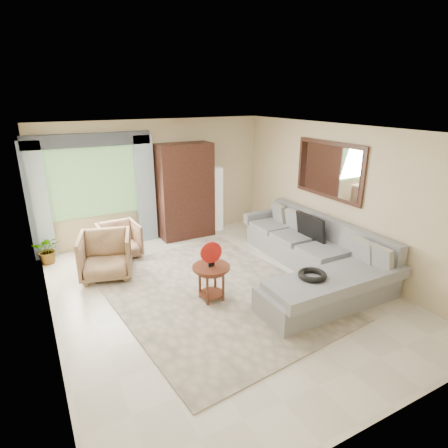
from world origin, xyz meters
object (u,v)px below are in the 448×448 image
armchair_left (106,255)px  armchair_right (119,241)px  sectional_sofa (313,260)px  floor_lamp (216,199)px  tv_screen (310,227)px  coffee_table (211,282)px  potted_plant (48,249)px  armoire (185,191)px

armchair_left → armchair_right: (0.41, 0.74, -0.05)m
sectional_sofa → floor_lamp: bearing=98.3°
armchair_right → tv_screen: bearing=-35.2°
coffee_table → armchair_right: (-0.86, 2.36, 0.04)m
tv_screen → coffee_table: size_ratio=1.26×
coffee_table → potted_plant: (-2.14, 2.72, -0.03)m
coffee_table → armoire: (0.78, 2.84, 0.74)m
armoire → sectional_sofa: bearing=-66.9°
tv_screen → armoire: size_ratio=0.35×
armchair_right → armoire: 1.84m
armchair_left → floor_lamp: bearing=39.8°
armchair_right → potted_plant: armchair_right is taller
floor_lamp → potted_plant: bearing=-177.3°
potted_plant → floor_lamp: bearing=2.7°
coffee_table → floor_lamp: bearing=61.5°
armchair_right → potted_plant: bearing=161.3°
floor_lamp → armchair_right: bearing=-167.5°
coffee_table → armoire: armoire is taller
armchair_right → armoire: bearing=13.5°
tv_screen → floor_lamp: bearing=105.5°
coffee_table → armoire: 3.03m
armchair_left → armchair_right: size_ratio=1.16×
sectional_sofa → tv_screen: tv_screen is taller
armchair_left → potted_plant: 1.41m
coffee_table → floor_lamp: (1.58, 2.90, 0.44)m
tv_screen → potted_plant: tv_screen is taller
sectional_sofa → coffee_table: 2.01m
potted_plant → floor_lamp: (3.71, 0.18, 0.47)m
armchair_right → potted_plant: (-1.28, 0.36, -0.07)m
tv_screen → floor_lamp: size_ratio=0.49×
sectional_sofa → armoire: size_ratio=1.65×
sectional_sofa → armchair_right: size_ratio=4.54×
sectional_sofa → armchair_right: bearing=139.9°
armchair_right → armchair_left: bearing=-122.0°
armoire → tv_screen: bearing=-58.6°
sectional_sofa → armchair_left: bearing=152.8°
tv_screen → armchair_right: (-3.14, 1.98, -0.37)m
sectional_sofa → potted_plant: (-4.15, 2.78, -0.01)m
sectional_sofa → floor_lamp: floor_lamp is taller
tv_screen → armchair_left: (-3.54, 1.25, -0.32)m
sectional_sofa → armchair_left: sectional_sofa is taller
armchair_right → floor_lamp: 2.53m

